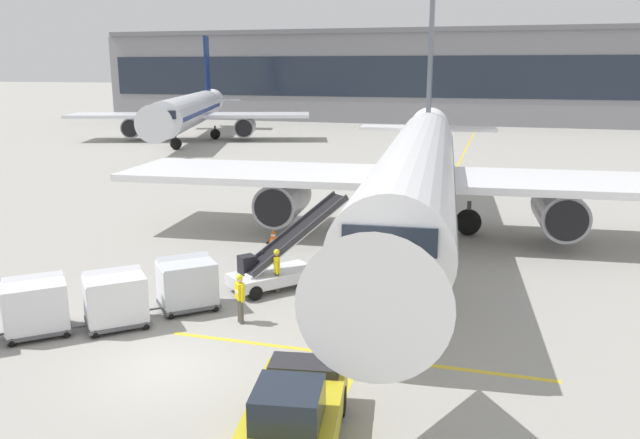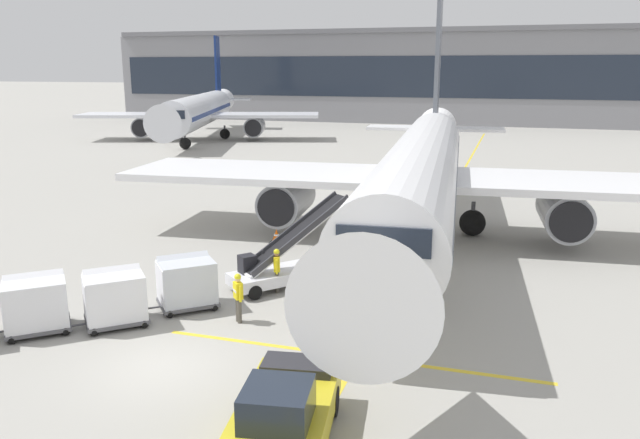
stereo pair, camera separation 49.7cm
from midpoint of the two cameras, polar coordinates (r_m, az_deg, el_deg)
The scene contains 14 objects.
ground_plane at distance 19.50m, azimuth -13.40°, elevation -12.77°, with size 600.00×600.00×0.00m, color #9E9B93.
parked_airplane at distance 32.46m, azimuth 9.52°, elevation 4.44°, with size 31.00×40.12×13.50m.
belt_loader at distance 25.11m, azimuth -3.26°, elevation -4.07°, with size 4.22×4.66×3.52m.
baggage_cart_lead at distance 23.41m, azimuth -11.34°, elevation -5.48°, with size 2.58×2.52×1.91m.
baggage_cart_second at distance 22.51m, azimuth -17.40°, elevation -6.63°, with size 2.58×2.52×1.91m.
baggage_cart_third at distance 22.82m, azimuth -23.66°, elevation -6.90°, with size 2.58×2.52×1.91m.
pushback_tug at distance 15.18m, azimuth -2.27°, elevation -16.95°, with size 2.74×4.67×1.83m.
ground_crew_by_loader at distance 21.82m, azimuth -6.72°, elevation -6.73°, with size 0.43×0.44×1.74m.
ground_crew_by_carts at distance 24.54m, azimuth -3.33°, elevation -4.34°, with size 0.36×0.54×1.74m.
safety_cone_engine_keepout at distance 31.59m, azimuth -3.49°, elevation -1.50°, with size 0.61×0.61×0.69m.
apron_guidance_line_lead_in at distance 32.44m, azimuth 9.76°, elevation -1.88°, with size 0.20×110.00×0.01m.
apron_guidance_line_stop_bar at distance 19.68m, azimuth 3.26°, elevation -12.14°, with size 12.00×0.20×0.01m.
terminal_building at distance 106.41m, azimuth 9.82°, elevation 12.58°, with size 102.22×17.97×14.20m.
distant_airplane at distance 77.87m, azimuth -10.59°, elevation 9.57°, with size 28.70×37.19×12.71m.
Camera 2 is at (9.49, -14.83, 8.53)m, focal length 35.57 mm.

